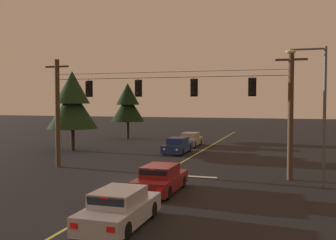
# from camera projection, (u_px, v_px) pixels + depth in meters

# --- Properties ---
(ground_plane) EXTENTS (180.00, 180.00, 0.00)m
(ground_plane) POSITION_uv_depth(u_px,v_px,m) (148.00, 182.00, 22.39)
(ground_plane) COLOR black
(lane_centre_stripe) EXTENTS (0.14, 60.00, 0.01)m
(lane_centre_stripe) POSITION_uv_depth(u_px,v_px,m) (186.00, 160.00, 30.93)
(lane_centre_stripe) COLOR #D1C64C
(lane_centre_stripe) RESTS_ON ground
(stop_bar_paint) EXTENTS (3.40, 0.36, 0.01)m
(stop_bar_paint) POSITION_uv_depth(u_px,v_px,m) (190.00, 176.00, 24.07)
(stop_bar_paint) COLOR silver
(stop_bar_paint) RESTS_ON ground
(signal_span_assembly) EXTENTS (17.40, 0.32, 7.54)m
(signal_span_assembly) POSITION_uv_depth(u_px,v_px,m) (163.00, 112.00, 25.01)
(signal_span_assembly) COLOR #423021
(signal_span_assembly) RESTS_ON ground
(traffic_light_leftmost) EXTENTS (0.48, 0.41, 1.22)m
(traffic_light_leftmost) POSITION_uv_depth(u_px,v_px,m) (88.00, 89.00, 26.49)
(traffic_light_leftmost) COLOR black
(traffic_light_left_inner) EXTENTS (0.48, 0.41, 1.22)m
(traffic_light_left_inner) POSITION_uv_depth(u_px,v_px,m) (138.00, 88.00, 25.44)
(traffic_light_left_inner) COLOR black
(traffic_light_centre) EXTENTS (0.48, 0.41, 1.22)m
(traffic_light_centre) POSITION_uv_depth(u_px,v_px,m) (194.00, 87.00, 24.34)
(traffic_light_centre) COLOR black
(traffic_light_right_inner) EXTENTS (0.48, 0.41, 1.22)m
(traffic_light_right_inner) POSITION_uv_depth(u_px,v_px,m) (252.00, 87.00, 23.29)
(traffic_light_right_inner) COLOR black
(car_waiting_near_lane) EXTENTS (1.80, 4.33, 1.39)m
(car_waiting_near_lane) POSITION_uv_depth(u_px,v_px,m) (161.00, 179.00, 19.82)
(car_waiting_near_lane) COLOR maroon
(car_waiting_near_lane) RESTS_ON ground
(car_oncoming_lead) EXTENTS (1.80, 4.42, 1.39)m
(car_oncoming_lead) POSITION_uv_depth(u_px,v_px,m) (177.00, 146.00, 34.83)
(car_oncoming_lead) COLOR navy
(car_oncoming_lead) RESTS_ON ground
(car_oncoming_trailing) EXTENTS (1.80, 4.42, 1.39)m
(car_oncoming_trailing) POSITION_uv_depth(u_px,v_px,m) (190.00, 140.00, 40.39)
(car_oncoming_trailing) COLOR gray
(car_oncoming_trailing) RESTS_ON ground
(car_waiting_second_near) EXTENTS (1.80, 4.33, 1.39)m
(car_waiting_second_near) POSITION_uv_depth(u_px,v_px,m) (120.00, 209.00, 14.37)
(car_waiting_second_near) COLOR #A5A5AD
(car_waiting_second_near) RESTS_ON ground
(street_lamp_corner) EXTENTS (2.11, 0.30, 7.51)m
(street_lamp_corner) POSITION_uv_depth(u_px,v_px,m) (318.00, 103.00, 20.65)
(street_lamp_corner) COLOR #4C4F54
(street_lamp_corner) RESTS_ON ground
(tree_verge_near) EXTENTS (4.66, 4.66, 7.46)m
(tree_verge_near) POSITION_uv_depth(u_px,v_px,m) (72.00, 103.00, 36.33)
(tree_verge_near) COLOR #332316
(tree_verge_near) RESTS_ON ground
(tree_verge_far) EXTENTS (4.13, 4.13, 6.91)m
(tree_verge_far) POSITION_uv_depth(u_px,v_px,m) (128.00, 104.00, 48.21)
(tree_verge_far) COLOR #332316
(tree_verge_far) RESTS_ON ground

